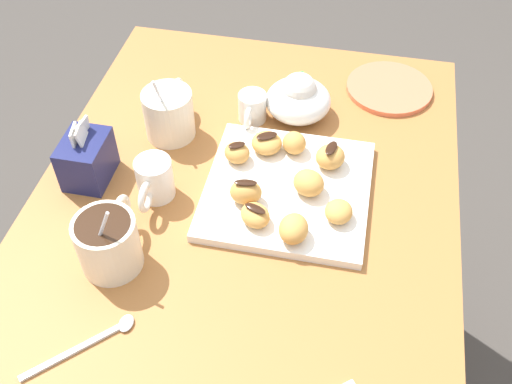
{
  "coord_description": "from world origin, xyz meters",
  "views": [
    {
      "loc": [
        -0.63,
        -0.15,
        1.48
      ],
      "look_at": [
        0.02,
        -0.02,
        0.76
      ],
      "focal_mm": 42.1,
      "sensor_mm": 36.0,
      "label": 1
    }
  ],
  "objects": [
    {
      "name": "beignet_3",
      "position": [
        0.12,
        -0.02,
        0.77
      ],
      "size": [
        0.07,
        0.07,
        0.03
      ],
      "primitive_type": "ellipsoid",
      "rotation": [
        0.0,
        0.0,
        2.06
      ],
      "color": "#D19347",
      "rests_on": "pastry_plate_square"
    },
    {
      "name": "chocolate_sauce_pitcher",
      "position": [
        0.22,
        0.03,
        0.77
      ],
      "size": [
        0.09,
        0.05,
        0.06
      ],
      "color": "white",
      "rests_on": "dining_table"
    },
    {
      "name": "beignet_4",
      "position": [
        -0.06,
        -0.09,
        0.78
      ],
      "size": [
        0.05,
        0.04,
        0.04
      ],
      "primitive_type": "ellipsoid",
      "rotation": [
        0.0,
        0.0,
        4.72
      ],
      "color": "#D19347",
      "rests_on": "pastry_plate_square"
    },
    {
      "name": "beignet_8",
      "position": [
        0.0,
        -0.01,
        0.78
      ],
      "size": [
        0.04,
        0.05,
        0.04
      ],
      "primitive_type": "ellipsoid",
      "rotation": [
        0.0,
        0.0,
        1.64
      ],
      "color": "#D19347",
      "rests_on": "pastry_plate_square"
    },
    {
      "name": "beignet_2",
      "position": [
        0.09,
        0.03,
        0.78
      ],
      "size": [
        0.06,
        0.06,
        0.03
      ],
      "primitive_type": "ellipsoid",
      "rotation": [
        0.0,
        0.0,
        2.47
      ],
      "color": "#D19347",
      "rests_on": "pastry_plate_square"
    },
    {
      "name": "beignet_7",
      "position": [
        0.11,
        -0.13,
        0.78
      ],
      "size": [
        0.07,
        0.06,
        0.04
      ],
      "primitive_type": "ellipsoid",
      "rotation": [
        0.0,
        0.0,
        2.76
      ],
      "color": "#D19347",
      "rests_on": "pastry_plate_square"
    },
    {
      "name": "chocolate_drizzle_2",
      "position": [
        0.09,
        0.03,
        0.79
      ],
      "size": [
        0.03,
        0.03,
        0.0
      ],
      "primitive_type": "ellipsoid",
      "rotation": [
        0.0,
        0.0,
        2.09
      ],
      "color": "black",
      "rests_on": "beignet_2"
    },
    {
      "name": "pastry_plate_square",
      "position": [
        0.04,
        -0.07,
        0.75
      ],
      "size": [
        0.27,
        0.27,
        0.02
      ],
      "primitive_type": "cube",
      "color": "white",
      "rests_on": "dining_table"
    },
    {
      "name": "beignet_0",
      "position": [
        0.04,
        -0.1,
        0.78
      ],
      "size": [
        0.07,
        0.07,
        0.04
      ],
      "primitive_type": "ellipsoid",
      "rotation": [
        0.0,
        0.0,
        5.57
      ],
      "color": "#D19347",
      "rests_on": "pastry_plate_square"
    },
    {
      "name": "sugar_caddy",
      "position": [
        0.02,
        0.27,
        0.78
      ],
      "size": [
        0.09,
        0.07,
        0.11
      ],
      "color": "#191E51",
      "rests_on": "dining_table"
    },
    {
      "name": "chocolate_drizzle_7",
      "position": [
        0.11,
        -0.13,
        0.8
      ],
      "size": [
        0.04,
        0.02,
        0.0
      ],
      "primitive_type": "ellipsoid",
      "rotation": [
        0.0,
        0.0,
        2.92
      ],
      "color": "black",
      "rests_on": "beignet_7"
    },
    {
      "name": "dining_table",
      "position": [
        0.0,
        0.0,
        0.59
      ],
      "size": [
        0.95,
        0.7,
        0.74
      ],
      "color": "#A36633",
      "rests_on": "ground_plane"
    },
    {
      "name": "saucer_coral_left",
      "position": [
        0.36,
        -0.22,
        0.75
      ],
      "size": [
        0.17,
        0.17,
        0.01
      ],
      "primitive_type": "cylinder",
      "color": "#E5704C",
      "rests_on": "dining_table"
    },
    {
      "name": "ice_cream_bowl",
      "position": [
        0.25,
        -0.05,
        0.78
      ],
      "size": [
        0.12,
        0.12,
        0.09
      ],
      "color": "white",
      "rests_on": "dining_table"
    },
    {
      "name": "chocolate_drizzle_3",
      "position": [
        0.12,
        -0.02,
        0.79
      ],
      "size": [
        0.04,
        0.04,
        0.0
      ],
      "primitive_type": "ellipsoid",
      "rotation": [
        0.0,
        0.0,
        2.11
      ],
      "color": "black",
      "rests_on": "beignet_3"
    },
    {
      "name": "coffee_mug_cream_right",
      "position": [
        0.15,
        0.16,
        0.79
      ],
      "size": [
        0.13,
        0.09,
        0.14
      ],
      "color": "silver",
      "rests_on": "dining_table"
    },
    {
      "name": "chocolate_drizzle_8",
      "position": [
        0.0,
        -0.01,
        0.8
      ],
      "size": [
        0.02,
        0.04,
        0.0
      ],
      "primitive_type": "ellipsoid",
      "rotation": [
        0.0,
        0.0,
        1.72
      ],
      "color": "black",
      "rests_on": "beignet_8"
    },
    {
      "name": "beignet_1",
      "position": [
        -0.04,
        -0.03,
        0.77
      ],
      "size": [
        0.07,
        0.07,
        0.03
      ],
      "primitive_type": "ellipsoid",
      "rotation": [
        0.0,
        0.0,
        3.94
      ],
      "color": "#D19347",
      "rests_on": "pastry_plate_square"
    },
    {
      "name": "beignet_6",
      "position": [
        0.13,
        -0.06,
        0.78
      ],
      "size": [
        0.06,
        0.06,
        0.04
      ],
      "primitive_type": "ellipsoid",
      "rotation": [
        0.0,
        0.0,
        0.47
      ],
      "color": "#D19347",
      "rests_on": "pastry_plate_square"
    },
    {
      "name": "cream_pitcher_white",
      "position": [
        -0.01,
        0.14,
        0.78
      ],
      "size": [
        0.1,
        0.06,
        0.07
      ],
      "color": "white",
      "rests_on": "dining_table"
    },
    {
      "name": "beignet_5",
      "position": [
        -0.01,
        -0.16,
        0.77
      ],
      "size": [
        0.05,
        0.05,
        0.03
      ],
      "primitive_type": "ellipsoid",
      "rotation": [
        0.0,
        0.0,
        6.23
      ],
      "color": "#D19347",
      "rests_on": "pastry_plate_square"
    },
    {
      "name": "loose_spoon_near_saucer",
      "position": [
        -0.28,
        0.14,
        0.75
      ],
      "size": [
        0.12,
        0.12,
        0.01
      ],
      "color": "silver",
      "rests_on": "dining_table"
    },
    {
      "name": "chocolate_drizzle_1",
      "position": [
        -0.04,
        -0.03,
        0.79
      ],
      "size": [
        0.03,
        0.04,
        0.0
      ],
      "primitive_type": "ellipsoid",
      "rotation": [
        0.0,
        0.0,
        4.36
      ],
      "color": "black",
      "rests_on": "beignet_1"
    },
    {
      "name": "coffee_mug_cream_left",
      "position": [
        -0.15,
        0.16,
        0.79
      ],
      "size": [
        0.13,
        0.09,
        0.14
      ],
      "color": "silver",
      "rests_on": "dining_table"
    }
  ]
}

